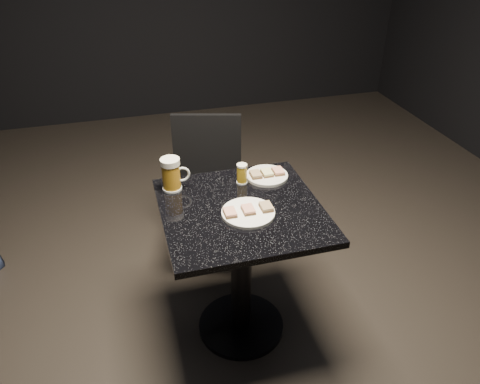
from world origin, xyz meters
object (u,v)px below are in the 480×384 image
plate_small (267,176)px  beer_mug (172,174)px  chair (207,181)px  table (241,251)px  beer_tumbler (242,174)px  plate_large (248,213)px

plate_small → beer_mug: size_ratio=1.30×
beer_mug → chair: beer_mug is taller
table → chair: (-0.02, 0.68, -0.01)m
beer_mug → beer_tumbler: size_ratio=1.61×
plate_large → table: plate_large is taller
plate_large → chair: 0.78m
table → chair: size_ratio=0.86×
plate_small → table: plate_small is taller
table → chair: 0.68m
table → beer_mug: 0.48m
plate_large → table: 0.26m
plate_large → beer_mug: 0.41m
plate_large → plate_small: same height
beer_mug → chair: bearing=60.7°
plate_large → plate_small: bearing=57.7°
plate_small → table: size_ratio=0.27×
beer_tumbler → plate_large: bearing=-99.9°
table → chair: chair is taller
plate_large → chair: bearing=92.7°
table → beer_mug: size_ratio=4.75×
plate_small → chair: chair is taller
plate_large → beer_tumbler: beer_tumbler is taller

